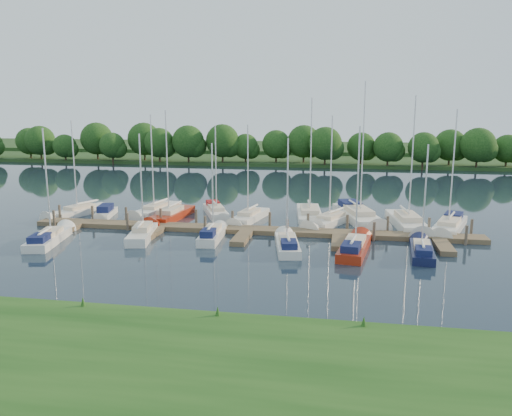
% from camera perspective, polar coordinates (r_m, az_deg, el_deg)
% --- Properties ---
extents(ground, '(260.00, 260.00, 0.00)m').
position_cam_1_polar(ground, '(36.80, -3.22, -5.69)').
color(ground, '#1A2634').
rests_on(ground, ground).
extents(near_bank, '(90.00, 10.00, 0.50)m').
position_cam_1_polar(near_bank, '(22.52, -12.87, -16.56)').
color(near_bank, '#174112').
rests_on(near_bank, ground).
extents(dock, '(40.00, 6.00, 0.40)m').
position_cam_1_polar(dock, '(43.65, -1.05, -2.72)').
color(dock, brown).
rests_on(dock, ground).
extents(mooring_pilings, '(38.24, 2.84, 2.00)m').
position_cam_1_polar(mooring_pilings, '(44.63, -0.78, -1.88)').
color(mooring_pilings, '#473D33').
rests_on(mooring_pilings, ground).
extents(far_shore, '(180.00, 30.00, 0.60)m').
position_cam_1_polar(far_shore, '(110.09, 5.68, 5.63)').
color(far_shore, '#203C17').
rests_on(far_shore, ground).
extents(distant_hill, '(220.00, 40.00, 1.40)m').
position_cam_1_polar(distant_hill, '(134.91, 6.49, 6.77)').
color(distant_hill, '#294920').
rests_on(distant_hill, ground).
extents(treeline, '(145.43, 9.44, 8.19)m').
position_cam_1_polar(treeline, '(97.16, 4.51, 7.13)').
color(treeline, '#38281C').
rests_on(treeline, ground).
extents(sailboat_n_0, '(4.08, 7.82, 10.02)m').
position_cam_1_polar(sailboat_n_0, '(54.73, -19.55, -0.46)').
color(sailboat_n_0, silver).
rests_on(sailboat_n_0, ground).
extents(motorboat, '(2.34, 5.17, 1.47)m').
position_cam_1_polar(motorboat, '(52.95, -16.85, -0.61)').
color(motorboat, silver).
rests_on(motorboat, ground).
extents(sailboat_n_2, '(3.04, 8.50, 10.58)m').
position_cam_1_polar(sailboat_n_2, '(53.38, -11.45, -0.32)').
color(sailboat_n_2, silver).
rests_on(sailboat_n_2, ground).
extents(sailboat_n_3, '(2.67, 8.71, 11.08)m').
position_cam_1_polar(sailboat_n_3, '(50.07, -9.78, -0.99)').
color(sailboat_n_3, maroon).
rests_on(sailboat_n_3, ground).
extents(sailboat_n_4, '(4.20, 7.36, 9.58)m').
position_cam_1_polar(sailboat_n_4, '(51.49, -4.60, -0.49)').
color(sailboat_n_4, silver).
rests_on(sailboat_n_4, ground).
extents(sailboat_n_5, '(2.97, 7.64, 9.68)m').
position_cam_1_polar(sailboat_n_5, '(48.85, -0.81, -1.14)').
color(sailboat_n_5, silver).
rests_on(sailboat_n_5, ground).
extents(sailboat_n_6, '(3.22, 9.75, 12.26)m').
position_cam_1_polar(sailboat_n_6, '(49.71, 6.12, -0.98)').
color(sailboat_n_6, silver).
rests_on(sailboat_n_6, ground).
extents(sailboat_n_7, '(4.88, 8.12, 10.54)m').
position_cam_1_polar(sailboat_n_7, '(47.81, 8.51, -1.54)').
color(sailboat_n_7, silver).
rests_on(sailboat_n_7, ground).
extents(sailboat_n_8, '(5.05, 11.01, 13.81)m').
position_cam_1_polar(sailboat_n_8, '(50.02, 11.63, -1.00)').
color(sailboat_n_8, silver).
rests_on(sailboat_n_8, ground).
extents(sailboat_n_9, '(3.26, 9.83, 12.42)m').
position_cam_1_polar(sailboat_n_9, '(48.14, 16.92, -1.80)').
color(sailboat_n_9, silver).
rests_on(sailboat_n_9, ground).
extents(sailboat_n_10, '(4.45, 8.80, 11.11)m').
position_cam_1_polar(sailboat_n_10, '(48.26, 21.21, -2.00)').
color(sailboat_n_10, silver).
rests_on(sailboat_n_10, ground).
extents(sailboat_s_0, '(3.09, 7.60, 9.62)m').
position_cam_1_polar(sailboat_s_0, '(44.18, -22.52, -3.25)').
color(sailboat_s_0, silver).
rests_on(sailboat_s_0, ground).
extents(sailboat_s_1, '(2.79, 7.05, 9.21)m').
position_cam_1_polar(sailboat_s_1, '(43.26, -12.80, -3.00)').
color(sailboat_s_1, silver).
rests_on(sailboat_s_1, ground).
extents(sailboat_s_2, '(1.83, 6.39, 8.41)m').
position_cam_1_polar(sailboat_s_2, '(41.86, -5.01, -3.17)').
color(sailboat_s_2, silver).
rests_on(sailboat_s_2, ground).
extents(sailboat_s_3, '(2.68, 7.01, 8.93)m').
position_cam_1_polar(sailboat_s_3, '(39.03, 3.58, -4.23)').
color(sailboat_s_3, silver).
rests_on(sailboat_s_3, ground).
extents(sailboat_s_4, '(2.78, 7.77, 9.87)m').
position_cam_1_polar(sailboat_s_4, '(38.81, 11.20, -4.50)').
color(sailboat_s_4, maroon).
rests_on(sailboat_s_4, ground).
extents(sailboat_s_5, '(2.08, 6.70, 8.53)m').
position_cam_1_polar(sailboat_s_5, '(39.31, 18.42, -4.69)').
color(sailboat_s_5, '#101538').
rests_on(sailboat_s_5, ground).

